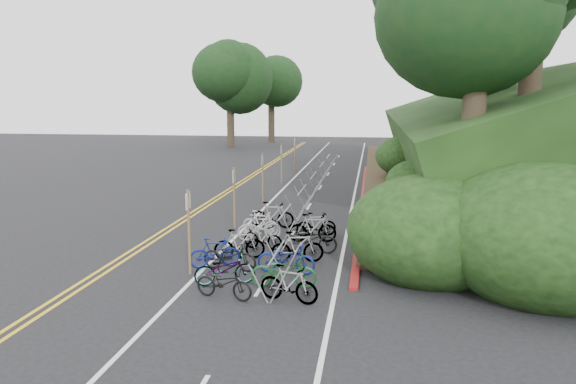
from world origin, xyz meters
The scene contains 11 objects.
ground centered at (0.00, 0.00, 0.00)m, with size 120.00×120.00×0.00m, color black.
road_markings centered at (0.63, 10.10, 0.00)m, with size 7.47×80.00×0.01m.
red_curb centered at (5.70, 12.00, 0.05)m, with size 0.25×28.00×0.10m, color maroon.
embankment centered at (12.96, 19.04, 2.57)m, with size 14.30×48.14×9.11m.
tree_cluster centered at (9.76, 22.04, 11.05)m, with size 32.05×53.71×17.67m.
bike_rack_front centered at (3.57, -2.08, 0.78)m, with size 1.09×2.62×1.07m.
bike_racks_rest centered at (3.00, 13.00, 0.85)m, with size 1.14×23.00×1.17m.
signpost_near centered at (0.75, -1.18, 1.49)m, with size 0.08×0.40×2.61m.
signposts_rest centered at (0.60, 14.00, 1.43)m, with size 0.08×18.40×2.50m.
bike_front centered at (1.30, -0.41, 0.48)m, with size 1.61×0.46×0.97m, color navy.
bike_valet centered at (2.97, 0.72, 0.49)m, with size 3.12×10.07×1.08m.
Camera 1 is at (6.12, -16.91, 5.28)m, focal length 35.00 mm.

